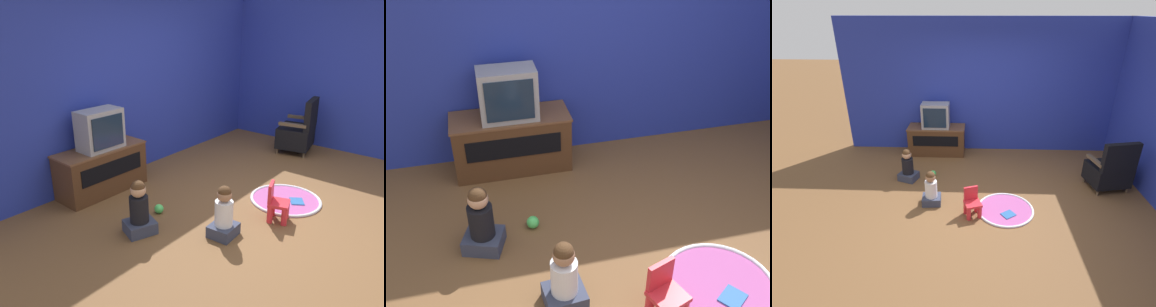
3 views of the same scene
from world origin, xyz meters
TOP-DOWN VIEW (x-y plane):
  - ground_plane at (0.00, 0.00)m, footprint 30.00×30.00m
  - wall_back at (-0.09, 2.21)m, footprint 5.81×0.12m
  - wall_right at (2.75, -0.37)m, footprint 0.12×5.27m
  - tv_cabinet at (-1.02, 1.89)m, footprint 1.21×0.49m
  - television at (-1.02, 1.85)m, footprint 0.56×0.34m
  - black_armchair at (2.15, 0.56)m, footprint 0.73×0.66m
  - yellow_kid_chair at (-0.21, -0.29)m, footprint 0.30×0.30m
  - play_mat at (0.31, -0.15)m, footprint 0.90×0.90m
  - child_watching_left at (-1.42, 0.72)m, footprint 0.39×0.36m
  - child_watching_center at (-0.88, -0.01)m, footprint 0.32×0.28m
  - toy_ball at (-0.98, 0.87)m, footprint 0.11×0.11m
  - book at (0.34, -0.29)m, footprint 0.25×0.24m

SIDE VIEW (x-z plane):
  - ground_plane at x=0.00m, z-range 0.00..0.00m
  - play_mat at x=0.31m, z-range -0.01..0.03m
  - book at x=0.34m, z-range 0.00..0.02m
  - toy_ball at x=-0.98m, z-range 0.00..0.11m
  - yellow_kid_chair at x=-0.21m, z-range -0.04..0.42m
  - child_watching_center at x=-0.88m, z-range -0.04..0.55m
  - child_watching_left at x=-1.42m, z-range -0.04..0.58m
  - tv_cabinet at x=-1.02m, z-range 0.01..0.63m
  - black_armchair at x=2.15m, z-range -0.11..0.83m
  - television at x=-1.02m, z-range 0.61..1.13m
  - wall_back at x=-0.09m, z-range 0.00..2.76m
  - wall_right at x=2.75m, z-range 0.00..2.76m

